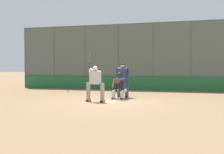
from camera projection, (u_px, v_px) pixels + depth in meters
The scene contains 10 objects.
ground_plane at pixel (111, 102), 11.34m from camera, with size 160.00×160.00×0.00m, color #846647.
home_plate_marker at pixel (111, 102), 11.34m from camera, with size 0.43×0.43×0.01m, color white.
backstop_fence at pixel (135, 55), 17.58m from camera, with size 16.84×0.08×4.50m.
padding_wall at pixel (135, 83), 17.55m from camera, with size 16.42×0.18×0.89m, color #236638.
bleachers_beyond at pixel (125, 81), 20.37m from camera, with size 11.73×2.50×1.48m.
batter_at_plate at pixel (95, 82), 11.34m from camera, with size 0.92×0.79×2.17m.
catcher_behind_plate at pixel (119, 85), 12.42m from camera, with size 0.68×0.82×1.27m.
umpire_home at pixel (123, 79), 13.14m from camera, with size 0.70×0.42×1.71m.
spare_bat_near_backstop at pixel (68, 91), 16.50m from camera, with size 0.43×0.78×0.07m.
fielding_glove_on_dirt at pixel (121, 92), 15.31m from camera, with size 0.33×0.25×0.12m.
Camera 1 is at (-2.87, 10.92, 1.46)m, focal length 42.00 mm.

